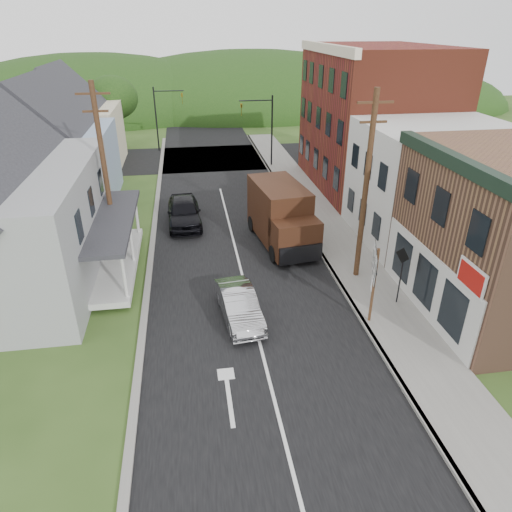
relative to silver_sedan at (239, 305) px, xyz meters
name	(u,v)px	position (x,y,z in m)	size (l,w,h in m)	color
ground	(256,328)	(0.60, -0.81, -0.67)	(120.00, 120.00, 0.00)	#2D4719
road	(231,231)	(0.60, 9.19, -0.67)	(9.00, 90.00, 0.02)	black
cross_road	(212,158)	(0.60, 26.19, -0.67)	(60.00, 9.00, 0.02)	black
sidewalk_right	(334,238)	(6.50, 7.19, -0.59)	(2.80, 55.00, 0.15)	slate
curb_right	(312,239)	(5.15, 7.19, -0.59)	(0.20, 55.00, 0.15)	slate
curb_left	(152,250)	(-4.05, 7.19, -0.61)	(0.30, 55.00, 0.12)	slate
storefront_white	(434,184)	(11.90, 6.69, 2.58)	(8.00, 7.00, 6.50)	silver
storefront_red	(374,120)	(11.90, 16.19, 4.33)	(8.00, 12.00, 10.00)	maroon
house_blue	(57,150)	(-10.40, 16.19, 3.03)	(7.14, 8.16, 7.28)	#8697B7
house_cream	(75,124)	(-10.90, 25.19, 3.03)	(7.14, 8.16, 7.28)	beige
utility_pole_right	(366,188)	(6.20, 2.69, 3.99)	(1.60, 0.26, 9.00)	#472D19
utility_pole_left	(105,171)	(-5.90, 7.19, 3.99)	(1.60, 0.26, 9.00)	#472D19
traffic_signal_right	(264,123)	(4.90, 22.69, 3.09)	(2.87, 0.20, 6.00)	black
traffic_signal_left	(163,111)	(-3.70, 29.69, 3.09)	(2.87, 0.20, 6.00)	black
tree_left_d	(113,98)	(-8.40, 31.19, 4.22)	(4.80, 4.80, 6.94)	#382616
forested_ridge	(199,108)	(0.60, 54.19, -0.67)	(90.00, 30.00, 16.00)	black
silver_sedan	(239,305)	(0.00, 0.00, 0.00)	(1.41, 4.05, 1.33)	#B6B6BB
dark_sedan	(184,212)	(-2.16, 10.72, 0.18)	(2.00, 4.98, 1.70)	black
delivery_van	(282,216)	(3.28, 7.08, 1.04)	(3.18, 6.29, 3.37)	#32190E
route_sign_cluster	(374,275)	(5.35, -1.15, 1.67)	(0.70, 1.84, 3.37)	#472D19
warning_sign	(401,268)	(7.12, -0.01, 1.23)	(0.29, 0.71, 2.73)	black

